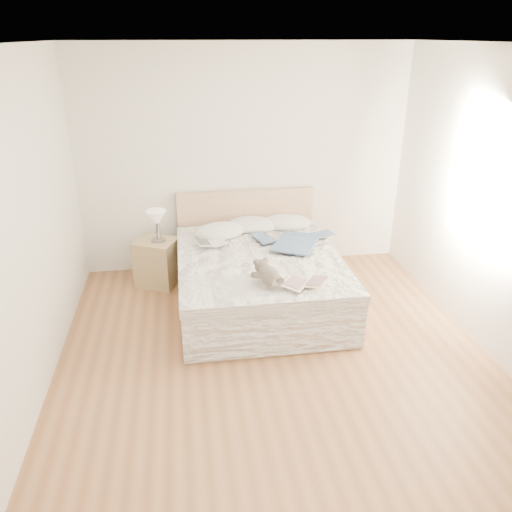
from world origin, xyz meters
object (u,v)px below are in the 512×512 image
nightstand (158,262)px  table_lamp (157,219)px  bed (258,276)px  childrens_book (306,283)px  teddy_bear (269,280)px  photo_book (211,243)px

nightstand → table_lamp: size_ratio=1.52×
bed → childrens_book: size_ratio=5.22×
childrens_book → teddy_bear: teddy_bear is taller
bed → nightstand: 1.27m
bed → childrens_book: bed is taller
nightstand → teddy_bear: 1.80m
nightstand → childrens_book: 2.08m
childrens_book → teddy_bear: (-0.34, 0.07, 0.02)m
table_lamp → teddy_bear: bearing=-52.2°
photo_book → childrens_book: bearing=-65.6°
nightstand → teddy_bear: bearing=-51.6°
photo_book → childrens_book: (0.81, -1.11, 0.00)m
photo_book → childrens_book: same height
nightstand → teddy_bear: teddy_bear is taller
bed → table_lamp: bed is taller
photo_book → nightstand: bearing=139.3°
bed → teddy_bear: 0.85m
nightstand → photo_book: 0.79m
childrens_book → teddy_bear: size_ratio=1.26×
bed → nightstand: bed is taller
childrens_book → table_lamp: bearing=169.4°
bed → photo_book: 0.64m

